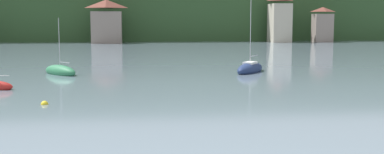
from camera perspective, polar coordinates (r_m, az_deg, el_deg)
wooded_hillside at (r=153.54m, az=-7.41°, el=7.87°), size 352.00×69.55×43.40m
shore_building_westcentral at (r=108.37m, az=-10.25°, el=6.53°), size 6.97×5.56×9.71m
shore_building_central at (r=113.33m, az=10.52°, el=6.90°), size 4.64×5.86×11.16m
shore_building_eastcentral at (r=115.56m, az=15.45°, el=6.05°), size 4.51×3.34×8.19m
sailboat_far_2 at (r=47.64m, az=7.01°, el=0.98°), size 4.42×5.36×8.53m
sailboat_far_4 at (r=47.20m, az=-15.61°, el=0.66°), size 4.21×4.72×5.75m
mooring_buoy_mid at (r=30.77m, az=-17.36°, el=-3.17°), size 0.45×0.45×0.45m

